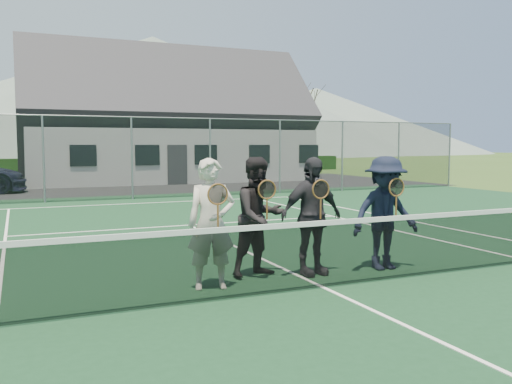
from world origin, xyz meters
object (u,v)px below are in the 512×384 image
player_a (211,224)px  player_c (311,216)px  player_d (385,213)px  tennis_net (324,251)px  player_b (259,217)px  clubhouse (166,109)px

player_a → player_c: size_ratio=1.00×
player_c → player_d: bearing=-6.8°
tennis_net → player_c: (0.23, 0.76, 0.38)m
tennis_net → player_b: (-0.52, 1.02, 0.38)m
clubhouse → tennis_net: bearing=-99.5°
player_b → player_a: bearing=-156.0°
player_b → player_c: (0.75, -0.26, 0.00)m
player_a → player_d: same height
player_c → tennis_net: bearing=-106.8°
tennis_net → player_b: bearing=117.0°
tennis_net → player_a: (-1.42, 0.62, 0.38)m
tennis_net → player_a: 1.60m
player_c → player_d: same height
player_d → tennis_net: bearing=-157.7°
player_b → player_c: same height
clubhouse → player_d: (-2.52, -23.39, -3.07)m
player_b → player_d: same height
tennis_net → player_d: bearing=22.3°
player_d → player_a: bearing=179.8°
clubhouse → player_c: clubhouse is taller
player_c → player_d: 1.26m
player_a → player_c: 1.66m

